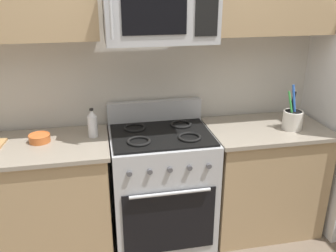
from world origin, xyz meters
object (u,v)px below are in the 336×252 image
(range_oven, at_px, (162,186))
(prep_bowl, at_px, (39,138))
(utensil_crock, at_px, (293,119))
(bottle_vinegar, at_px, (92,124))
(microwave, at_px, (159,13))

(range_oven, height_order, prep_bowl, range_oven)
(utensil_crock, bearing_deg, bottle_vinegar, 174.55)
(range_oven, bearing_deg, bottle_vinegar, 171.66)
(microwave, relative_size, utensil_crock, 2.11)
(bottle_vinegar, distance_m, prep_bowl, 0.38)
(microwave, relative_size, bottle_vinegar, 3.38)
(bottle_vinegar, bearing_deg, utensil_crock, -5.45)
(utensil_crock, distance_m, prep_bowl, 1.89)
(range_oven, relative_size, utensil_crock, 3.14)
(prep_bowl, bearing_deg, utensil_crock, -3.66)
(prep_bowl, bearing_deg, bottle_vinegar, 3.60)
(utensil_crock, distance_m, bottle_vinegar, 1.52)
(bottle_vinegar, bearing_deg, microwave, -5.21)
(utensil_crock, height_order, prep_bowl, utensil_crock)
(bottle_vinegar, bearing_deg, range_oven, -8.34)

